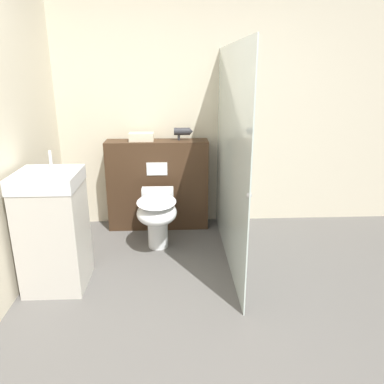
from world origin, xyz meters
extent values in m
plane|color=#565451|center=(0.00, 0.00, 0.00)|extent=(12.00, 12.00, 0.00)
cube|color=beige|center=(0.00, 2.24, 1.25)|extent=(8.00, 0.06, 2.50)
cube|color=#3D2819|center=(-0.25, 2.05, 0.50)|extent=(1.11, 0.27, 0.99)
cube|color=white|center=(-0.25, 1.92, 0.71)|extent=(0.22, 0.01, 0.14)
cube|color=silver|center=(0.44, 1.28, 0.97)|extent=(0.01, 1.85, 1.93)
sphere|color=#B2B2B7|center=(0.44, 0.39, 0.93)|extent=(0.04, 0.04, 0.04)
cylinder|color=white|center=(-0.24, 1.53, 0.19)|extent=(0.20, 0.20, 0.38)
ellipsoid|color=white|center=(-0.24, 1.44, 0.40)|extent=(0.39, 0.51, 0.21)
ellipsoid|color=white|center=(-0.24, 1.44, 0.52)|extent=(0.38, 0.50, 0.02)
cube|color=white|center=(-0.24, 1.73, 0.47)|extent=(0.32, 0.12, 0.18)
cube|color=beige|center=(-1.04, 0.86, 0.43)|extent=(0.47, 0.48, 0.86)
cube|color=white|center=(-1.04, 0.86, 0.92)|extent=(0.48, 0.49, 0.12)
cylinder|color=silver|center=(-1.04, 1.00, 1.05)|extent=(0.02, 0.02, 0.14)
cylinder|color=#2D2D33|center=(0.03, 2.07, 1.09)|extent=(0.17, 0.08, 0.08)
cone|color=#2D2D33|center=(0.13, 2.07, 1.09)|extent=(0.03, 0.07, 0.07)
cylinder|color=#2D2D33|center=(-0.01, 2.07, 1.04)|extent=(0.03, 0.03, 0.09)
cube|color=beige|center=(-0.41, 2.04, 1.04)|extent=(0.26, 0.14, 0.09)
camera|label=1|loc=(-0.06, -1.95, 1.73)|focal=35.00mm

